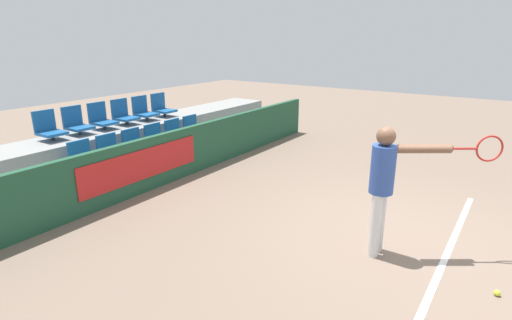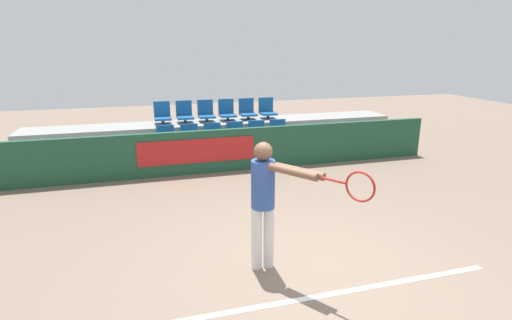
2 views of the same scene
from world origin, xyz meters
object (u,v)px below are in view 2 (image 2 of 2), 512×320
object	(u,v)px
tennis_player	(268,195)
stadium_chair_3	(236,136)
stadium_chair_7	(185,114)
stadium_chair_5	(279,133)
stadium_chair_2	(213,137)
stadium_chair_4	(258,134)
stadium_chair_8	(206,113)
stadium_chair_0	(166,140)
stadium_chair_11	(267,110)
stadium_chair_9	(227,112)
stadium_chair_10	(247,111)
stadium_chair_6	(162,115)
stadium_chair_1	(190,139)

from	to	relation	value
tennis_player	stadium_chair_3	bearing A→B (deg)	46.92
stadium_chair_7	stadium_chair_5	bearing A→B (deg)	-24.42
stadium_chair_2	stadium_chair_4	distance (m)	1.09
stadium_chair_4	stadium_chair_8	distance (m)	1.53
stadium_chair_0	stadium_chair_11	bearing A→B (deg)	19.96
stadium_chair_4	stadium_chair_8	size ratio (longest dim) A/B	1.00
stadium_chair_3	stadium_chair_7	xyz separation A→B (m)	(-1.09, 0.99, 0.42)
stadium_chair_0	stadium_chair_8	world-z (taller)	stadium_chair_8
stadium_chair_5	stadium_chair_9	bearing A→B (deg)	137.75
stadium_chair_8	stadium_chair_10	xyz separation A→B (m)	(1.09, 0.00, 0.00)
stadium_chair_6	tennis_player	world-z (taller)	tennis_player
stadium_chair_6	stadium_chair_10	xyz separation A→B (m)	(2.18, 0.00, 0.00)
stadium_chair_1	stadium_chair_3	world-z (taller)	same
stadium_chair_2	stadium_chair_5	xyz separation A→B (m)	(1.64, 0.00, 0.00)
stadium_chair_11	stadium_chair_8	bearing A→B (deg)	180.00
stadium_chair_1	stadium_chair_9	bearing A→B (deg)	42.25
stadium_chair_4	stadium_chair_9	xyz separation A→B (m)	(-0.55, 0.99, 0.42)
stadium_chair_6	tennis_player	distance (m)	5.90
stadium_chair_4	stadium_chair_11	distance (m)	1.21
stadium_chair_0	stadium_chair_4	bearing A→B (deg)	0.00
stadium_chair_3	stadium_chair_11	xyz separation A→B (m)	(1.09, 0.99, 0.42)
stadium_chair_5	stadium_chair_6	xyz separation A→B (m)	(-2.73, 0.99, 0.42)
stadium_chair_0	stadium_chair_4	size ratio (longest dim) A/B	1.00
stadium_chair_9	tennis_player	world-z (taller)	tennis_player
stadium_chair_2	stadium_chair_8	size ratio (longest dim) A/B	1.00
stadium_chair_8	stadium_chair_10	size ratio (longest dim) A/B	1.00
stadium_chair_8	stadium_chair_1	bearing A→B (deg)	-118.83
stadium_chair_5	stadium_chair_6	world-z (taller)	stadium_chair_6
stadium_chair_0	stadium_chair_6	size ratio (longest dim) A/B	1.00
tennis_player	stadium_chair_4	bearing A→B (deg)	40.74
stadium_chair_8	stadium_chair_10	bearing A→B (deg)	0.00
stadium_chair_8	stadium_chair_11	xyz separation A→B (m)	(1.64, 0.00, 0.00)
stadium_chair_5	stadium_chair_6	bearing A→B (deg)	160.04
stadium_chair_2	stadium_chair_9	xyz separation A→B (m)	(0.55, 0.99, 0.42)
stadium_chair_4	stadium_chair_3	bearing A→B (deg)	180.00
stadium_chair_4	stadium_chair_5	bearing A→B (deg)	0.00
stadium_chair_10	stadium_chair_8	bearing A→B (deg)	180.00
stadium_chair_6	stadium_chair_9	distance (m)	1.64
stadium_chair_3	stadium_chair_9	distance (m)	1.07
stadium_chair_9	tennis_player	bearing A→B (deg)	-97.08
stadium_chair_0	stadium_chair_11	world-z (taller)	stadium_chair_11
stadium_chair_5	stadium_chair_9	size ratio (longest dim) A/B	1.00
stadium_chair_2	stadium_chair_3	world-z (taller)	same
stadium_chair_6	stadium_chair_7	world-z (taller)	same
stadium_chair_11	stadium_chair_10	bearing A→B (deg)	180.00
stadium_chair_10	stadium_chair_1	bearing A→B (deg)	-148.81
stadium_chair_6	stadium_chair_3	bearing A→B (deg)	-31.19
stadium_chair_9	stadium_chair_10	xyz separation A→B (m)	(0.55, 0.00, 0.00)
stadium_chair_5	stadium_chair_11	bearing A→B (deg)	90.00
stadium_chair_3	stadium_chair_11	world-z (taller)	stadium_chair_11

